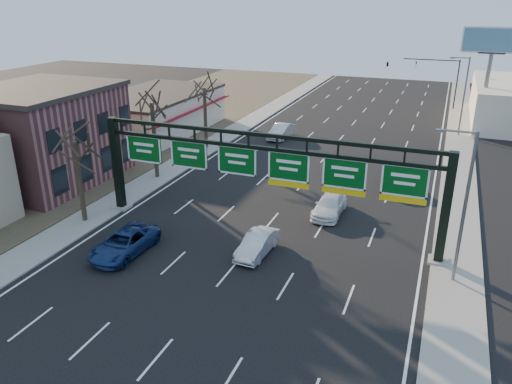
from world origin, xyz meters
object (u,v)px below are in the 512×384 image
at_px(sign_gantry, 265,170).
at_px(car_silver_sedan, 257,244).
at_px(car_blue_suv, 124,243).
at_px(car_white_wagon, 330,205).

distance_m(sign_gantry, car_silver_sedan, 5.01).
height_order(car_blue_suv, car_white_wagon, car_blue_suv).
xyz_separation_m(sign_gantry, car_blue_suv, (-7.33, -6.06, -3.88)).
bearing_deg(car_silver_sedan, car_blue_suv, -156.07).
distance_m(sign_gantry, car_white_wagon, 7.11).
bearing_deg(car_blue_suv, car_white_wagon, 46.76).
height_order(car_silver_sedan, car_white_wagon, car_white_wagon).
bearing_deg(sign_gantry, car_blue_suv, -140.42).
height_order(sign_gantry, car_white_wagon, sign_gantry).
xyz_separation_m(car_silver_sedan, car_white_wagon, (2.88, 7.83, 0.01)).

